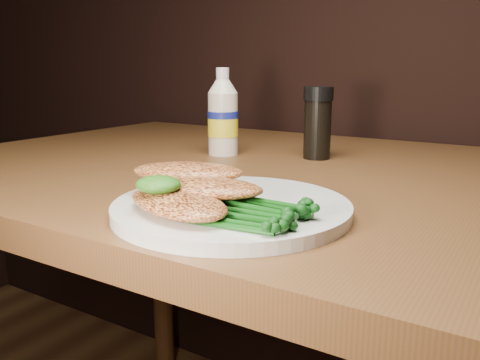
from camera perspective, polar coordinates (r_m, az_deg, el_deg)
The scene contains 8 objects.
plate at distance 0.55m, azimuth -0.96°, elevation -3.20°, with size 0.26×0.26×0.01m, color silver.
chicken_front at distance 0.51m, azimuth -7.06°, elevation -2.56°, with size 0.14×0.07×0.02m, color #E28948.
chicken_mid at distance 0.54m, azimuth -4.27°, elevation -0.83°, with size 0.13×0.07×0.02m, color #E28948.
chicken_back at distance 0.58m, azimuth -5.95°, elevation 0.94°, with size 0.13×0.07×0.02m, color #E28948.
pesto_front at distance 0.52m, azimuth -9.27°, elevation -0.51°, with size 0.05×0.04×0.02m, color #123808.
broccolini_bundle at distance 0.49m, azimuth 1.27°, elevation -3.39°, with size 0.12×0.09×0.02m, color #104910, non-canonical shape.
mayo_bottle at distance 0.91m, azimuth -1.96°, elevation 7.76°, with size 0.06×0.06×0.16m, color beige, non-canonical shape.
pepper_grinder at distance 0.89m, azimuth 8.80°, elevation 6.42°, with size 0.05×0.05×0.12m, color black, non-canonical shape.
Camera 1 is at (0.38, 0.35, 0.91)m, focal length 37.55 mm.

